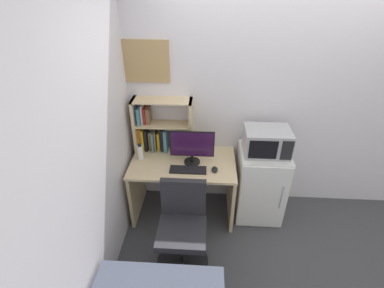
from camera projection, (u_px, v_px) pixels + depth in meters
name	position (u px, v px, depth m)	size (l,w,h in m)	color
wall_back	(313.00, 104.00, 2.95)	(6.40, 0.04, 2.60)	silver
wall_left	(58.00, 201.00, 1.68)	(0.04, 4.40, 2.60)	silver
desk	(183.00, 178.00, 3.13)	(1.14, 0.68, 0.74)	beige
hutch_bookshelf	(157.00, 128.00, 3.08)	(0.65, 0.22, 0.62)	beige
monitor	(192.00, 146.00, 2.89)	(0.47, 0.17, 0.38)	black
keyboard	(188.00, 170.00, 2.86)	(0.38, 0.13, 0.02)	black
computer_mouse	(215.00, 169.00, 2.86)	(0.06, 0.10, 0.03)	black
water_bottle	(140.00, 152.00, 3.01)	(0.07, 0.07, 0.19)	silver
mini_fridge	(260.00, 184.00, 3.16)	(0.52, 0.53, 0.87)	white
microwave	(267.00, 141.00, 2.87)	(0.47, 0.36, 0.27)	#ADADB2
desk_chair	(183.00, 232.00, 2.61)	(0.51, 0.51, 0.90)	black
wall_corkboard	(139.00, 61.00, 2.80)	(0.63, 0.02, 0.43)	tan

